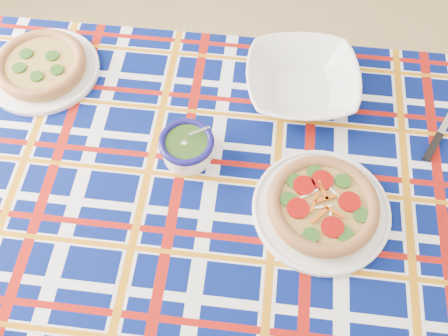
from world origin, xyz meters
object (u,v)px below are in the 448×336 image
(serving_bowl, at_px, (302,82))
(dining_table, at_px, (241,215))
(pesto_bowl, at_px, (187,146))
(main_focaccia_plate, at_px, (323,205))

(serving_bowl, bearing_deg, dining_table, -101.46)
(dining_table, distance_m, pesto_bowl, 0.23)
(dining_table, bearing_deg, pesto_bowl, 142.80)
(main_focaccia_plate, height_order, pesto_bowl, pesto_bowl)
(main_focaccia_plate, bearing_deg, dining_table, -173.97)
(pesto_bowl, distance_m, serving_bowl, 0.38)
(main_focaccia_plate, bearing_deg, serving_bowl, 108.18)
(pesto_bowl, xyz_separation_m, serving_bowl, (0.24, 0.28, -0.00))
(serving_bowl, bearing_deg, pesto_bowl, -130.55)
(dining_table, distance_m, main_focaccia_plate, 0.23)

